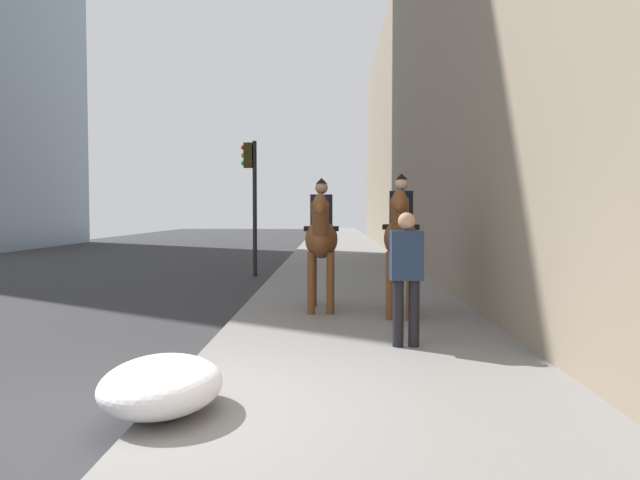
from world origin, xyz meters
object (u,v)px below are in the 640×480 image
object	(u,v)px
mounted_horse_far	(401,236)
traffic_light_near_curb	(252,186)
pedestrian_greeting	(406,270)
mounted_horse_near	(321,237)

from	to	relation	value
mounted_horse_far	traffic_light_near_curb	size ratio (longest dim) A/B	0.61
pedestrian_greeting	traffic_light_near_curb	size ratio (longest dim) A/B	0.45
mounted_horse_near	pedestrian_greeting	distance (m)	3.05
traffic_light_near_curb	mounted_horse_far	bearing A→B (deg)	-155.16
pedestrian_greeting	traffic_light_near_curb	distance (m)	10.24
mounted_horse_near	pedestrian_greeting	world-z (taller)	mounted_horse_near
mounted_horse_near	pedestrian_greeting	bearing A→B (deg)	22.09
mounted_horse_near	traffic_light_near_curb	xyz separation A→B (m)	(6.79, 2.08, 1.16)
pedestrian_greeting	traffic_light_near_curb	world-z (taller)	traffic_light_near_curb
pedestrian_greeting	traffic_light_near_curb	xyz separation A→B (m)	(9.61, 3.20, 1.46)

